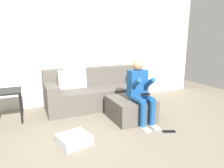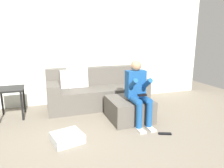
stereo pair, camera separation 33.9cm
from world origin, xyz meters
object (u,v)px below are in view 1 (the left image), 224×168
at_px(storage_bin, 74,139).
at_px(side_table, 8,96).
at_px(couch_sectional, 94,91).
at_px(ottoman, 130,108).
at_px(person_seated, 140,89).
at_px(remote_near_ottoman, 169,131).

relative_size(storage_bin, side_table, 0.72).
bearing_deg(couch_sectional, ottoman, -69.74).
bearing_deg(storage_bin, side_table, 124.43).
bearing_deg(person_seated, remote_near_ottoman, -67.94).
bearing_deg(person_seated, couch_sectional, 110.35).
relative_size(ottoman, person_seated, 0.70).
xyz_separation_m(ottoman, storage_bin, (-1.14, -0.47, -0.13)).
height_order(couch_sectional, remote_near_ottoman, couch_sectional).
height_order(couch_sectional, storage_bin, couch_sectional).
bearing_deg(person_seated, ottoman, 110.77).
height_order(person_seated, side_table, person_seated).
bearing_deg(storage_bin, couch_sectional, 60.90).
xyz_separation_m(person_seated, remote_near_ottoman, (0.21, -0.53, -0.58)).
bearing_deg(remote_near_ottoman, couch_sectional, 133.34).
relative_size(person_seated, storage_bin, 2.67).
xyz_separation_m(couch_sectional, storage_bin, (-0.79, -1.42, -0.25)).
height_order(storage_bin, remote_near_ottoman, storage_bin).
distance_m(storage_bin, remote_near_ottoman, 1.45).
height_order(storage_bin, side_table, side_table).
xyz_separation_m(person_seated, side_table, (-2.06, 0.96, -0.13)).
bearing_deg(ottoman, side_table, 158.84).
bearing_deg(remote_near_ottoman, side_table, 169.22).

